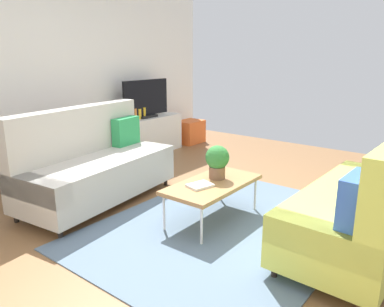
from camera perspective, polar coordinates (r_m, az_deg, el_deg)
The scene contains 16 objects.
ground_plane at distance 4.04m, azimuth 2.91°, elevation -9.96°, with size 7.68×7.68×0.00m, color brown.
wall_far at distance 5.74m, azimuth -20.85°, elevation 11.56°, with size 6.40×0.12×2.90m, color white.
area_rug at distance 3.88m, azimuth 5.14°, elevation -11.02°, with size 2.90×2.20×0.01m, color slate.
couch_beige at distance 4.53m, azimuth -14.70°, elevation -1.66°, with size 1.99×1.06×1.10m.
couch_green at distance 3.57m, azimuth 25.19°, elevation -7.20°, with size 1.92×0.89×1.10m.
coffee_table at distance 3.87m, azimuth 3.18°, elevation -4.82°, with size 1.10×0.56×0.42m.
tv_console at distance 6.56m, azimuth -7.00°, elevation 2.76°, with size 1.40×0.44×0.64m, color silver.
tv at distance 6.44m, azimuth -7.05°, elevation 8.24°, with size 1.00×0.20×0.64m.
storage_trunk at distance 7.32m, azimuth -0.33°, elevation 3.36°, with size 0.52×0.40×0.44m, color orange.
potted_plant at distance 3.92m, azimuth 3.90°, elevation -1.04°, with size 0.25×0.25×0.36m.
table_book_0 at distance 3.73m, azimuth 1.24°, elevation -4.90°, with size 0.24×0.18×0.03m, color silver.
vase_0 at distance 6.14m, azimuth -11.29°, elevation 5.53°, with size 0.10×0.10×0.16m, color #B24C4C.
vase_1 at distance 6.24m, azimuth -10.17°, elevation 5.60°, with size 0.08×0.08×0.13m, color #33B29E.
bottle_0 at distance 6.27m, azimuth -8.66°, elevation 5.97°, with size 0.05×0.05×0.19m, color orange.
bottle_1 at distance 6.34m, azimuth -8.02°, elevation 6.02°, with size 0.06×0.06×0.17m, color gold.
bottle_2 at distance 6.41m, azimuth -7.31°, elevation 6.20°, with size 0.05×0.05×0.18m, color gold.
Camera 1 is at (-3.00, -2.09, 1.71)m, focal length 34.85 mm.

